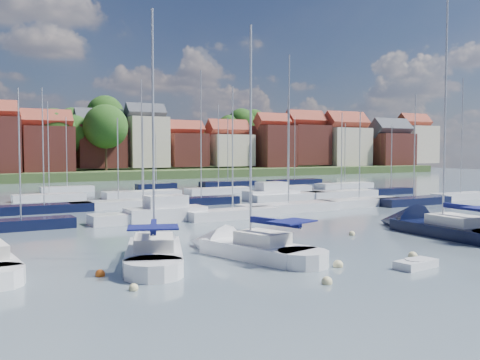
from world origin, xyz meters
TOP-DOWN VIEW (x-y plane):
  - ground at (0.00, 40.00)m, footprint 260.00×260.00m
  - sailboat_left at (-11.86, 5.20)m, footprint 6.77×11.50m
  - sailboat_centre at (-7.02, 3.50)m, footprint 5.64×11.02m
  - sailboat_navy at (9.68, 4.07)m, footprint 4.42×13.67m
  - tender at (-0.79, -4.13)m, footprint 2.62×1.48m
  - buoy_a at (-15.21, -1.18)m, footprint 0.43×0.43m
  - buoy_b at (-7.03, -4.49)m, footprint 0.51×0.51m
  - buoy_c at (-4.22, -1.94)m, footprint 0.54×0.54m
  - buoy_d at (1.07, -2.21)m, footprint 0.54×0.54m
  - buoy_e at (3.54, 5.80)m, footprint 0.45×0.45m
  - buoy_g at (-15.79, 2.23)m, footprint 0.48×0.48m
  - buoy_h at (12.99, 6.56)m, footprint 0.54×0.54m
  - marina_field at (1.91, 35.15)m, footprint 79.62×41.41m
  - far_shore_town at (2.23, 132.67)m, footprint 212.46×90.00m

SIDE VIEW (x-z plane):
  - ground at x=0.00m, z-range 0.00..0.00m
  - buoy_a at x=-15.21m, z-range -0.21..0.21m
  - buoy_b at x=-7.03m, z-range -0.26..0.26m
  - buoy_c at x=-4.22m, z-range -0.27..0.27m
  - buoy_d at x=1.07m, z-range -0.27..0.27m
  - buoy_e at x=3.54m, z-range -0.22..0.22m
  - buoy_g at x=-15.79m, z-range -0.24..0.24m
  - buoy_h at x=12.99m, z-range -0.27..0.27m
  - tender at x=-0.79m, z-range -0.06..0.47m
  - sailboat_navy at x=9.68m, z-range -8.93..9.62m
  - sailboat_left at x=-11.86m, z-range -7.25..7.96m
  - sailboat_centre at x=-7.02m, z-range -6.90..7.62m
  - marina_field at x=1.91m, z-range -7.53..8.40m
  - far_shore_town at x=2.23m, z-range -6.53..15.74m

